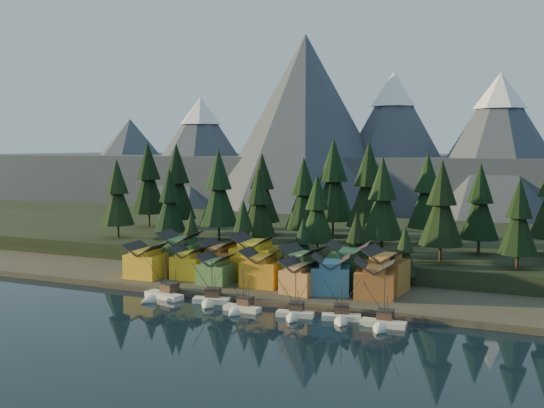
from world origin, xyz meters
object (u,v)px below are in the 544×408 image
at_px(boat_3, 240,303).
at_px(house_back_0, 181,251).
at_px(boat_5, 341,311).
at_px(boat_1, 160,289).
at_px(boat_2, 210,294).
at_px(boat_6, 383,317).
at_px(boat_4, 294,308).
at_px(house_back_1, 220,258).
at_px(house_front_0, 146,260).
at_px(house_front_1, 190,262).

distance_m(boat_3, house_back_0, 38.81).
xyz_separation_m(boat_3, boat_5, (21.70, 1.83, 0.11)).
distance_m(boat_1, boat_5, 43.30).
xyz_separation_m(boat_2, boat_6, (39.21, -2.68, -0.23)).
distance_m(boat_3, boat_4, 12.17).
height_order(boat_1, house_back_1, house_back_1).
xyz_separation_m(boat_4, house_front_0, (-46.24, 14.63, 4.15)).
bearing_deg(boat_6, house_back_1, 153.37).
distance_m(boat_6, house_front_1, 56.32).
bearing_deg(boat_6, house_back_0, 157.23).
xyz_separation_m(boat_5, house_back_1, (-38.94, 21.64, 4.34)).
relative_size(boat_2, house_back_1, 1.20).
relative_size(house_front_0, house_back_1, 0.95).
distance_m(boat_3, boat_5, 21.78).
bearing_deg(house_back_1, house_front_1, -136.59).
xyz_separation_m(boat_1, boat_2, (12.71, 0.63, -0.06)).
bearing_deg(house_back_0, house_back_1, -11.94).
bearing_deg(boat_1, house_back_0, 123.65).
relative_size(boat_3, house_front_0, 1.14).
height_order(boat_2, house_front_1, boat_2).
bearing_deg(boat_4, boat_3, 172.82).
bearing_deg(house_back_1, boat_2, -65.88).
distance_m(house_front_1, house_back_1, 7.68).
bearing_deg(boat_6, boat_5, 170.71).
relative_size(boat_3, boat_5, 0.97).
relative_size(boat_1, house_back_1, 1.29).
height_order(boat_6, house_back_1, house_back_1).
bearing_deg(boat_5, boat_2, 162.37).
xyz_separation_m(house_front_1, house_back_0, (-6.62, 6.22, 1.35)).
bearing_deg(house_back_1, boat_6, -24.06).
relative_size(boat_3, house_front_1, 1.19).
xyz_separation_m(boat_6, house_front_0, (-64.42, 14.49, 4.07)).
height_order(boat_3, house_back_1, house_back_1).
bearing_deg(boat_1, boat_5, 12.64).
bearing_deg(boat_1, house_front_1, 108.62).
height_order(boat_1, boat_5, boat_1).
bearing_deg(boat_3, house_back_0, 143.80).
xyz_separation_m(boat_2, boat_5, (30.57, -1.41, -0.19)).
bearing_deg(boat_2, house_back_1, 98.32).
relative_size(house_front_0, house_back_0, 0.81).
relative_size(boat_3, boat_6, 0.95).
distance_m(boat_1, boat_4, 33.82).
relative_size(boat_2, boat_4, 1.12).
xyz_separation_m(boat_5, house_front_1, (-44.65, 16.53, 3.76)).
bearing_deg(house_back_0, house_front_1, -49.96).
distance_m(boat_2, boat_3, 9.45).
bearing_deg(house_front_0, boat_4, -18.26).
height_order(boat_5, house_back_0, house_back_0).
relative_size(boat_4, house_back_1, 1.07).
xyz_separation_m(house_front_1, house_back_1, (5.72, 5.10, 0.58)).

